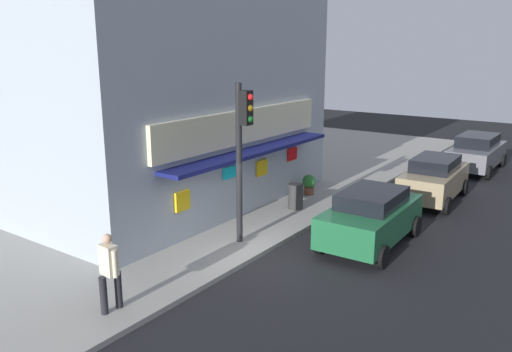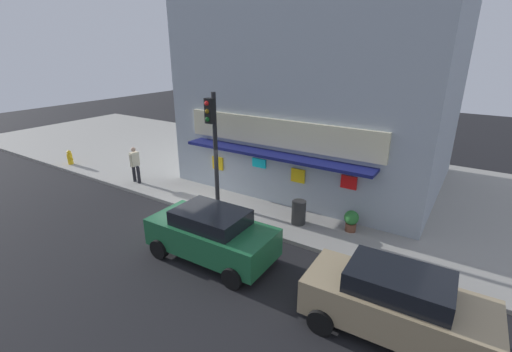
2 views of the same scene
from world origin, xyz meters
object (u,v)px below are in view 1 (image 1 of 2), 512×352
potted_plant_by_window (241,191)px  parked_car_tan (434,178)px  trash_can (296,196)px  pedestrian (109,269)px  parked_car_grey (477,152)px  parked_car_green (371,217)px  potted_plant_by_doorway (309,184)px  traffic_light (242,142)px

potted_plant_by_window → parked_car_tan: size_ratio=0.27×
trash_can → parked_car_tan: (4.22, -3.56, 0.29)m
pedestrian → potted_plant_by_window: size_ratio=1.57×
potted_plant_by_window → parked_car_grey: 12.70m
pedestrian → parked_car_tan: (12.75, -3.10, -0.22)m
pedestrian → parked_car_green: (7.18, -2.92, -0.24)m
potted_plant_by_doorway → parked_car_green: (-3.19, -3.88, 0.30)m
potted_plant_by_window → trash_can: bearing=-54.3°
parked_car_green → potted_plant_by_doorway: bearing=50.6°
traffic_light → pedestrian: size_ratio=2.62×
traffic_light → potted_plant_by_window: (2.51, 1.96, -2.32)m
pedestrian → potted_plant_by_window: (7.40, 2.05, -0.31)m
potted_plant_by_window → parked_car_tan: bearing=-43.8°
trash_can → parked_car_grey: parked_car_grey is taller
parked_car_green → parked_car_tan: (5.58, -0.18, 0.01)m
potted_plant_by_window → parked_car_grey: bearing=-24.7°
trash_can → pedestrian: bearing=-176.9°
potted_plant_by_doorway → parked_car_tan: (2.39, -4.06, 0.31)m
potted_plant_by_window → parked_car_grey: (11.54, -5.30, 0.08)m
pedestrian → parked_car_tan: pedestrian is taller
trash_can → parked_car_tan: size_ratio=0.21×
traffic_light → pedestrian: bearing=-179.0°
potted_plant_by_window → parked_car_green: bearing=-92.5°
parked_car_grey → trash_can: bearing=160.3°
potted_plant_by_window → potted_plant_by_doorway: bearing=-20.0°
trash_can → parked_car_green: bearing=-111.8°
trash_can → potted_plant_by_doorway: trash_can is taller
pedestrian → potted_plant_by_window: bearing=15.5°
traffic_light → parked_car_grey: 14.62m
parked_car_green → potted_plant_by_window: bearing=87.5°
pedestrian → potted_plant_by_doorway: (10.37, 0.97, -0.53)m
trash_can → potted_plant_by_doorway: bearing=15.2°
potted_plant_by_doorway → potted_plant_by_window: size_ratio=0.69×
pedestrian → traffic_light: bearing=1.0°
trash_can → parked_car_green: 3.65m
parked_car_green → trash_can: bearing=68.2°
traffic_light → trash_can: size_ratio=5.16×
parked_car_grey → parked_car_green: bearing=178.4°
parked_car_green → parked_car_tan: 5.58m
traffic_light → pedestrian: (-4.88, -0.09, -2.01)m
parked_car_green → pedestrian: bearing=157.9°
potted_plant_by_doorway → parked_car_grey: (8.57, -4.22, 0.31)m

